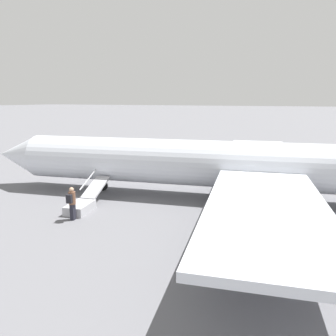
# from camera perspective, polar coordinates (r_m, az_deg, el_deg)

# --- Properties ---
(ground_plane) EXTENTS (600.00, 600.00, 0.00)m
(ground_plane) POSITION_cam_1_polar(r_m,az_deg,el_deg) (20.87, 11.81, -5.47)
(ground_plane) COLOR slate
(airplane_main) EXTENTS (34.53, 26.55, 7.53)m
(airplane_main) POSITION_cam_1_polar(r_m,az_deg,el_deg) (20.32, 15.05, 0.45)
(airplane_main) COLOR silver
(airplane_main) RESTS_ON ground
(boarding_stairs) EXTENTS (1.75, 4.14, 1.82)m
(boarding_stairs) POSITION_cam_1_polar(r_m,az_deg,el_deg) (19.18, -14.52, -5.94)
(boarding_stairs) COLOR #B2B2B7
(boarding_stairs) RESTS_ON ground
(passenger) EXTENTS (0.38, 0.56, 1.74)m
(passenger) POSITION_cam_1_polar(r_m,az_deg,el_deg) (17.56, -16.40, -5.60)
(passenger) COLOR #23232D
(passenger) RESTS_ON ground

